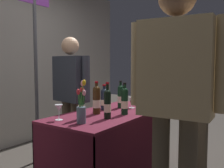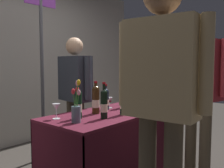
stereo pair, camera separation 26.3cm
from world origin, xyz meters
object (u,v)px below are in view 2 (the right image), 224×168
Objects in this scene: wine_glass_near_vendor at (110,100)px; wine_glass_near_taster at (56,107)px; vendor_presenter at (75,88)px; featured_wine_bottle at (123,96)px; wine_glass_mid at (134,101)px; tasting_table at (112,132)px; display_bottle_0 at (96,99)px; taster_foreground_right at (199,81)px; booth_signpost at (42,56)px; flower_vase at (76,108)px.

wine_glass_near_vendor is 0.75m from wine_glass_near_taster.
vendor_presenter reaches higher than wine_glass_near_vendor.
wine_glass_mid is (0.06, -0.12, -0.05)m from featured_wine_bottle.
wine_glass_near_taster is 0.79m from vendor_presenter.
tasting_table is 11.99× the size of wine_glass_near_vendor.
featured_wine_bottle is 0.63m from vendor_presenter.
display_bottle_0 reaches higher than wine_glass_near_taster.
taster_foreground_right is at bearing -63.78° from wine_glass_near_vendor.
booth_signpost reaches higher than tasting_table.
flower_vase is at bearing -31.98° from vendor_presenter.
featured_wine_bottle is at bearing -66.10° from booth_signpost.
wine_glass_near_taster is (-0.59, 0.19, 0.33)m from tasting_table.
taster_foreground_right reaches higher than flower_vase.
vendor_presenter is 0.71× the size of booth_signpost.
tasting_table is at bearing 4.28° from vendor_presenter.
display_bottle_0 reaches higher than featured_wine_bottle.
wine_glass_near_vendor is 0.50m from vendor_presenter.
featured_wine_bottle is at bearing -47.20° from wine_glass_near_vendor.
flower_vase is 1.34m from taster_foreground_right.
vendor_presenter reaches higher than display_bottle_0.
tasting_table is 0.45m from featured_wine_bottle.
featured_wine_bottle is at bearing -8.17° from wine_glass_near_taster.
featured_wine_bottle reaches higher than wine_glass_near_taster.
wine_glass_near_vendor is at bearing 132.80° from featured_wine_bottle.
vendor_presenter is 0.90× the size of taster_foreground_right.
display_bottle_0 is at bearing -12.53° from vendor_presenter.
vendor_presenter is (0.61, 0.71, 0.09)m from flower_vase.
vendor_presenter is (0.63, 0.46, 0.11)m from wine_glass_near_taster.
vendor_presenter is at bearing 110.61° from featured_wine_bottle.
flower_vase is 0.17× the size of booth_signpost.
tasting_table is at bearing -23.07° from display_bottle_0.
taster_foreground_right reaches higher than vendor_presenter.
wine_glass_near_vendor is at bearing 22.37° from vendor_presenter.
wine_glass_mid is 0.06× the size of booth_signpost.
display_bottle_0 is 2.68× the size of wine_glass_near_vendor.
featured_wine_bottle is 0.21× the size of vendor_presenter.
wine_glass_near_vendor is 0.06× the size of booth_signpost.
flower_vase is 1.26m from booth_signpost.
display_bottle_0 is 0.62m from vendor_presenter.
booth_signpost reaches higher than wine_glass_near_taster.
vendor_presenter is (-0.28, 0.70, 0.12)m from wine_glass_mid.
display_bottle_0 is 1.11m from taster_foreground_right.
tasting_table is 4.48× the size of display_bottle_0.
tasting_table is at bearing -132.92° from wine_glass_near_vendor.
wine_glass_mid is at bearing -65.58° from booth_signpost.
wine_glass_mid is at bearing 0.95° from flower_vase.
tasting_table is 11.84× the size of wine_glass_mid.
booth_signpost reaches higher than wine_glass_mid.
wine_glass_mid is 0.33× the size of flower_vase.
wine_glass_near_taster is at bearing 164.71° from display_bottle_0.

